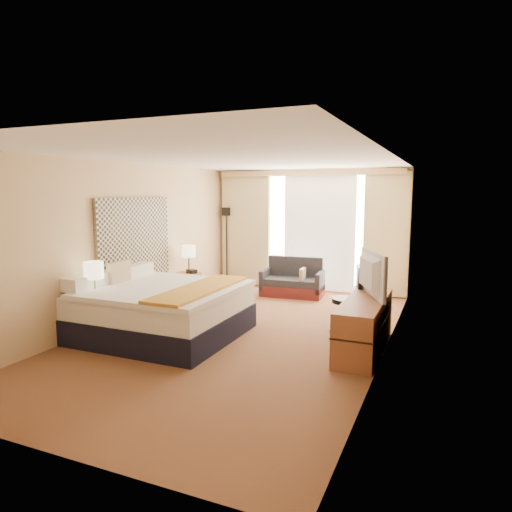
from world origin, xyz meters
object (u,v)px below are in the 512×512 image
at_px(lamp_right, 189,252).
at_px(television, 365,274).
at_px(loveseat, 293,283).
at_px(floor_lamp, 227,230).
at_px(nightstand_left, 94,320).
at_px(media_dresser, 364,325).
at_px(desk_chair, 350,303).
at_px(lamp_left, 94,271).
at_px(bed, 161,309).
at_px(nightstand_right, 186,287).

distance_m(lamp_right, television, 3.81).
distance_m(loveseat, floor_lamp, 2.12).
bearing_deg(nightstand_left, media_dresser, 15.84).
bearing_deg(loveseat, television, -57.70).
xyz_separation_m(nightstand_left, lamp_right, (0.06, 2.55, 0.70)).
bearing_deg(desk_chair, lamp_left, -166.20).
xyz_separation_m(loveseat, desk_chair, (1.58, -2.02, 0.20)).
relative_size(floor_lamp, desk_chair, 1.74).
bearing_deg(nightstand_left, floor_lamp, 90.40).
distance_m(media_dresser, television, 0.70).
xyz_separation_m(bed, floor_lamp, (-0.84, 3.83, 0.86)).
bearing_deg(lamp_left, bed, 34.47).
xyz_separation_m(desk_chair, television, (0.30, -0.51, 0.55)).
bearing_deg(lamp_left, nightstand_left, 178.83).
bearing_deg(lamp_right, loveseat, 36.60).
distance_m(nightstand_left, lamp_left, 0.73).
bearing_deg(lamp_right, television, -19.33).
distance_m(nightstand_right, media_dresser, 3.97).
relative_size(lamp_right, television, 0.51).
relative_size(nightstand_right, bed, 0.25).
xyz_separation_m(media_dresser, lamp_left, (-3.66, -1.05, 0.65)).
relative_size(nightstand_left, desk_chair, 0.54).
bearing_deg(bed, television, 15.07).
xyz_separation_m(nightstand_left, lamp_left, (0.04, -0.00, 0.73)).
xyz_separation_m(nightstand_left, floor_lamp, (-0.03, 4.35, 0.97)).
xyz_separation_m(nightstand_right, desk_chair, (3.35, -0.70, 0.18)).
height_order(bed, television, television).
relative_size(desk_chair, television, 0.95).
height_order(lamp_right, television, television).
bearing_deg(floor_lamp, desk_chair, -37.06).
bearing_deg(bed, nightstand_right, 112.24).
bearing_deg(nightstand_right, bed, -67.76).
bearing_deg(lamp_right, lamp_left, -90.24).
xyz_separation_m(bed, lamp_right, (-0.75, 2.03, 0.58)).
relative_size(nightstand_right, desk_chair, 0.54).
distance_m(nightstand_right, lamp_left, 2.61).
relative_size(nightstand_left, lamp_right, 1.00).
bearing_deg(lamp_left, loveseat, 65.76).
bearing_deg(loveseat, bed, -110.57).
relative_size(loveseat, lamp_left, 2.20).
distance_m(nightstand_left, bed, 0.97).
height_order(nightstand_left, lamp_left, lamp_left).
height_order(media_dresser, bed, bed).
distance_m(nightstand_left, lamp_right, 2.64).
relative_size(nightstand_left, lamp_left, 0.94).
distance_m(loveseat, lamp_left, 4.26).
bearing_deg(television, nightstand_left, 84.58).
distance_m(nightstand_left, loveseat, 4.21).
bearing_deg(nightstand_right, desk_chair, -11.85).
bearing_deg(loveseat, media_dresser, -59.44).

